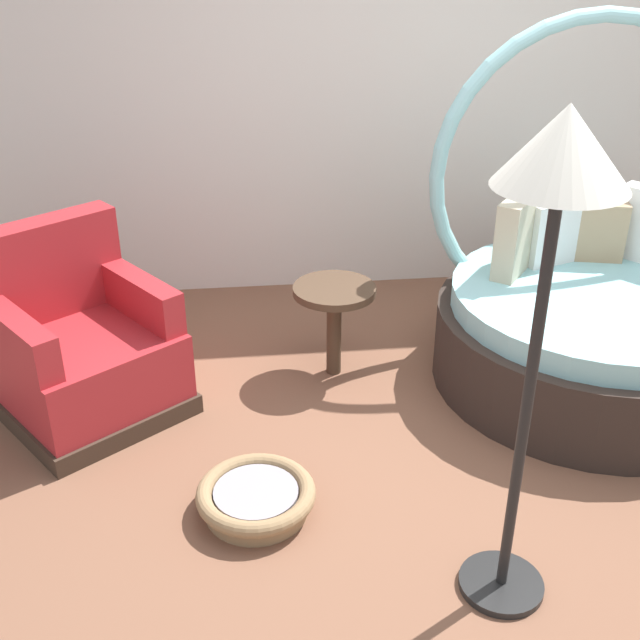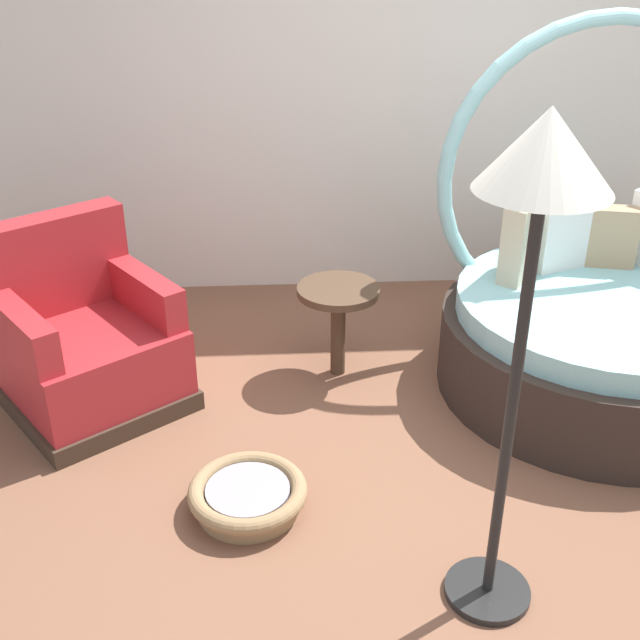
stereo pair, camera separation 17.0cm
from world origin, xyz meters
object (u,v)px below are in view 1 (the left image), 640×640
(round_daybed, at_px, (593,311))
(red_armchair, at_px, (80,350))
(floor_lamp, at_px, (555,203))
(pet_basket, at_px, (256,498))
(side_table, at_px, (334,303))

(round_daybed, xyz_separation_m, red_armchair, (-2.67, -0.04, -0.05))
(red_armchair, relative_size, floor_lamp, 0.61)
(pet_basket, height_order, floor_lamp, floor_lamp)
(pet_basket, distance_m, floor_lamp, 1.79)
(red_armchair, height_order, pet_basket, red_armchair)
(pet_basket, bearing_deg, round_daybed, 27.00)
(pet_basket, relative_size, floor_lamp, 0.28)
(round_daybed, distance_m, floor_lamp, 2.09)
(red_armchair, bearing_deg, side_table, 8.46)
(red_armchair, bearing_deg, floor_lamp, -39.57)
(side_table, height_order, floor_lamp, floor_lamp)
(red_armchair, xyz_separation_m, floor_lamp, (1.73, -1.43, 1.20))
(round_daybed, distance_m, pet_basket, 2.09)
(side_table, xyz_separation_m, floor_lamp, (0.43, -1.62, 1.11))
(round_daybed, xyz_separation_m, side_table, (-1.37, 0.16, 0.05))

